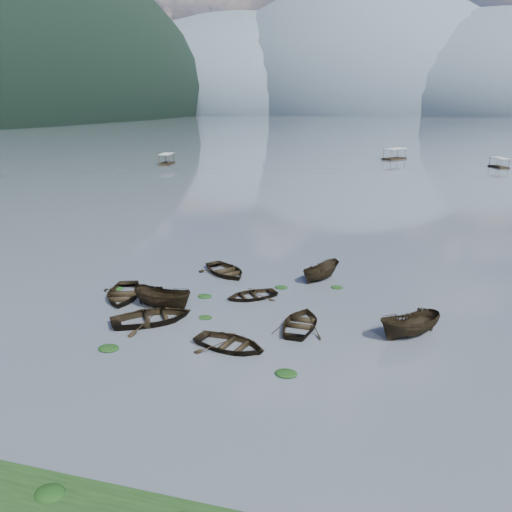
% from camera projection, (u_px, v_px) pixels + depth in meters
% --- Properties ---
extents(ground_plane, '(2400.00, 2400.00, 0.00)m').
position_uv_depth(ground_plane, '(201.00, 348.00, 28.39)').
color(ground_plane, '#48505A').
extents(haze_mtn_a, '(520.00, 520.00, 280.00)m').
position_uv_depth(haze_mtn_a, '(246.00, 113.00, 925.05)').
color(haze_mtn_a, '#475666').
rests_on(haze_mtn_a, ground).
extents(haze_mtn_b, '(520.00, 520.00, 340.00)m').
position_uv_depth(haze_mtn_b, '(355.00, 113.00, 874.89)').
color(haze_mtn_b, '#475666').
rests_on(haze_mtn_b, ground).
extents(haze_mtn_c, '(520.00, 520.00, 260.00)m').
position_uv_depth(haze_mtn_c, '(478.00, 114.00, 824.72)').
color(haze_mtn_c, '#475666').
rests_on(haze_mtn_c, ground).
extents(rowboat_0, '(4.96, 5.81, 1.02)m').
position_uv_depth(rowboat_0, '(123.00, 298.00, 35.88)').
color(rowboat_0, black).
rests_on(rowboat_0, ground).
extents(rowboat_1, '(6.29, 5.98, 1.06)m').
position_uv_depth(rowboat_1, '(152.00, 322.00, 31.83)').
color(rowboat_1, black).
rests_on(rowboat_1, ground).
extents(rowboat_2, '(4.63, 2.29, 1.71)m').
position_uv_depth(rowboat_2, '(163.00, 308.00, 34.10)').
color(rowboat_2, black).
rests_on(rowboat_2, ground).
extents(rowboat_3, '(3.28, 4.50, 0.92)m').
position_uv_depth(rowboat_3, '(301.00, 327.00, 31.16)').
color(rowboat_3, black).
rests_on(rowboat_3, ground).
extents(rowboat_4, '(4.95, 4.00, 0.91)m').
position_uv_depth(rowboat_4, '(230.00, 348.00, 28.43)').
color(rowboat_4, black).
rests_on(rowboat_4, ground).
extents(rowboat_5, '(4.37, 4.13, 1.69)m').
position_uv_depth(rowboat_5, '(409.00, 337.00, 29.83)').
color(rowboat_5, black).
rests_on(rowboat_5, ground).
extents(rowboat_6, '(5.88, 5.79, 1.00)m').
position_uv_depth(rowboat_6, '(226.00, 274.00, 40.91)').
color(rowboat_6, black).
rests_on(rowboat_6, ground).
extents(rowboat_7, '(4.67, 4.51, 0.79)m').
position_uv_depth(rowboat_7, '(251.00, 298.00, 35.86)').
color(rowboat_7, black).
rests_on(rowboat_7, ground).
extents(rowboat_8, '(3.30, 4.20, 1.54)m').
position_uv_depth(rowboat_8, '(321.00, 279.00, 39.67)').
color(rowboat_8, black).
rests_on(rowboat_8, ground).
extents(weed_clump_0, '(1.22, 1.00, 0.27)m').
position_uv_depth(weed_clump_0, '(109.00, 349.00, 28.26)').
color(weed_clump_0, black).
rests_on(weed_clump_0, ground).
extents(weed_clump_1, '(0.90, 0.72, 0.20)m').
position_uv_depth(weed_clump_1, '(205.00, 318.00, 32.43)').
color(weed_clump_1, black).
rests_on(weed_clump_1, ground).
extents(weed_clump_2, '(1.18, 0.94, 0.25)m').
position_uv_depth(weed_clump_2, '(286.00, 375.00, 25.62)').
color(weed_clump_2, black).
rests_on(weed_clump_2, ground).
extents(weed_clump_3, '(0.98, 0.82, 0.22)m').
position_uv_depth(weed_clump_3, '(281.00, 288.00, 37.79)').
color(weed_clump_3, black).
rests_on(weed_clump_3, ground).
extents(weed_clump_4, '(1.11, 0.88, 0.23)m').
position_uv_depth(weed_clump_4, '(427.00, 320.00, 32.20)').
color(weed_clump_4, black).
rests_on(weed_clump_4, ground).
extents(weed_clump_5, '(1.02, 0.82, 0.22)m').
position_uv_depth(weed_clump_5, '(117.00, 289.00, 37.52)').
color(weed_clump_5, black).
rests_on(weed_clump_5, ground).
extents(weed_clump_6, '(1.05, 0.87, 0.22)m').
position_uv_depth(weed_clump_6, '(205.00, 297.00, 36.04)').
color(weed_clump_6, black).
rests_on(weed_clump_6, ground).
extents(weed_clump_7, '(0.94, 0.75, 0.21)m').
position_uv_depth(weed_clump_7, '(337.00, 288.00, 37.78)').
color(weed_clump_7, black).
rests_on(weed_clump_7, ground).
extents(pontoon_left, '(3.69, 6.53, 2.36)m').
position_uv_depth(pontoon_left, '(167.00, 164.00, 117.54)').
color(pontoon_left, black).
rests_on(pontoon_left, ground).
extents(pontoon_centre, '(6.33, 7.24, 2.63)m').
position_uv_depth(pontoon_centre, '(394.00, 159.00, 128.33)').
color(pontoon_centre, black).
rests_on(pontoon_centre, ground).
extents(pontoon_right, '(3.84, 5.87, 2.08)m').
position_uv_depth(pontoon_right, '(498.00, 168.00, 111.27)').
color(pontoon_right, black).
rests_on(pontoon_right, ground).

